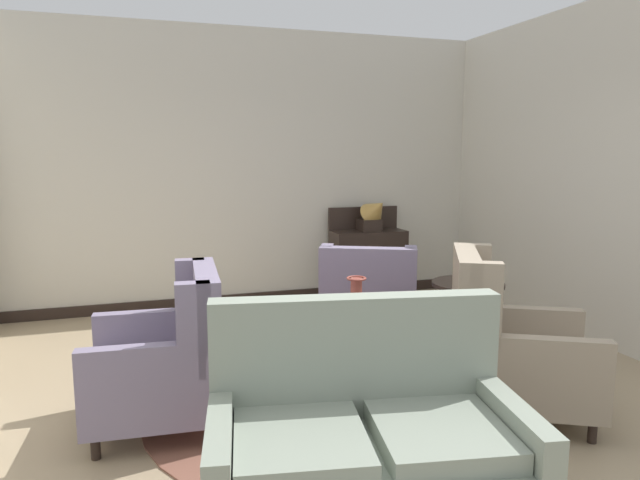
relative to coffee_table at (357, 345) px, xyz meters
name	(u,v)px	position (x,y,z in m)	size (l,w,h in m)	color
ground	(354,420)	(-0.13, -0.27, -0.42)	(9.01, 9.01, 0.00)	#9E896B
wall_back	(253,169)	(-0.13, 2.95, 1.14)	(5.65, 0.08, 3.12)	beige
wall_right	(594,173)	(2.62, 0.70, 1.14)	(0.08, 4.51, 3.12)	beige
baseboard_back	(256,298)	(-0.13, 2.89, -0.36)	(5.49, 0.03, 0.12)	black
area_rug	(339,401)	(-0.13, 0.03, -0.41)	(2.71, 2.71, 0.01)	brown
coffee_table	(357,345)	(0.00, 0.00, 0.00)	(0.89, 0.89, 0.51)	black
porcelain_vase	(356,311)	(-0.03, -0.04, 0.26)	(0.18, 0.18, 0.41)	brown
settee	(366,439)	(-0.46, -1.26, 0.00)	(1.59, 1.06, 1.04)	gray
armchair_beside_settee	(166,360)	(-1.30, 0.05, 0.02)	(0.88, 0.90, 1.02)	slate
armchair_far_left	(508,350)	(0.88, -0.49, 0.03)	(1.18, 1.13, 1.10)	gray
armchair_near_sideboard	(369,302)	(0.54, 1.07, -0.01)	(1.12, 1.15, 0.96)	slate
side_table	(467,316)	(1.09, 0.33, 0.02)	(0.58, 0.58, 0.72)	black
sideboard	(368,260)	(1.19, 2.66, 0.06)	(0.88, 0.37, 1.10)	black
gramophone	(375,213)	(1.24, 2.57, 0.63)	(0.38, 0.45, 0.46)	black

